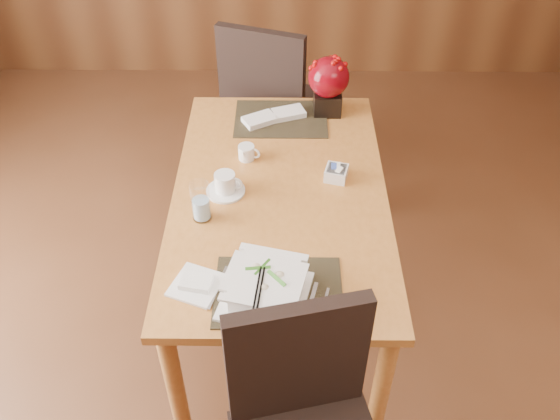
{
  "coord_description": "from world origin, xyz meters",
  "views": [
    {
      "loc": [
        0.02,
        -1.31,
        2.36
      ],
      "look_at": [
        0.0,
        0.35,
        0.87
      ],
      "focal_mm": 38.0,
      "sensor_mm": 36.0,
      "label": 1
    }
  ],
  "objects_px": {
    "soup_setting": "(265,287)",
    "creamer_jug": "(246,152)",
    "berry_decor": "(328,82)",
    "dining_table": "(280,209)",
    "coffee_cup": "(225,184)",
    "water_glass": "(201,201)",
    "sugar_caddy": "(336,173)",
    "bread_plate": "(197,285)",
    "far_chair": "(270,99)"
  },
  "relations": [
    {
      "from": "creamer_jug",
      "to": "water_glass",
      "type": "bearing_deg",
      "value": -94.2
    },
    {
      "from": "creamer_jug",
      "to": "coffee_cup",
      "type": "bearing_deg",
      "value": -90.57
    },
    {
      "from": "coffee_cup",
      "to": "water_glass",
      "type": "height_order",
      "value": "water_glass"
    },
    {
      "from": "bread_plate",
      "to": "far_chair",
      "type": "relative_size",
      "value": 0.16
    },
    {
      "from": "soup_setting",
      "to": "far_chair",
      "type": "xyz_separation_m",
      "value": [
        -0.02,
        1.57,
        -0.21
      ]
    },
    {
      "from": "dining_table",
      "to": "far_chair",
      "type": "height_order",
      "value": "far_chair"
    },
    {
      "from": "bread_plate",
      "to": "water_glass",
      "type": "bearing_deg",
      "value": 92.82
    },
    {
      "from": "soup_setting",
      "to": "bread_plate",
      "type": "relative_size",
      "value": 2.09
    },
    {
      "from": "soup_setting",
      "to": "bread_plate",
      "type": "xyz_separation_m",
      "value": [
        -0.25,
        0.05,
        -0.05
      ]
    },
    {
      "from": "coffee_cup",
      "to": "creamer_jug",
      "type": "xyz_separation_m",
      "value": [
        0.08,
        0.23,
        -0.01
      ]
    },
    {
      "from": "dining_table",
      "to": "creamer_jug",
      "type": "distance_m",
      "value": 0.31
    },
    {
      "from": "dining_table",
      "to": "bread_plate",
      "type": "xyz_separation_m",
      "value": [
        -0.29,
        -0.52,
        0.1
      ]
    },
    {
      "from": "berry_decor",
      "to": "sugar_caddy",
      "type": "bearing_deg",
      "value": -88.52
    },
    {
      "from": "soup_setting",
      "to": "sugar_caddy",
      "type": "distance_m",
      "value": 0.73
    },
    {
      "from": "soup_setting",
      "to": "creamer_jug",
      "type": "xyz_separation_m",
      "value": [
        -0.11,
        0.81,
        -0.02
      ]
    },
    {
      "from": "soup_setting",
      "to": "creamer_jug",
      "type": "relative_size",
      "value": 3.71
    },
    {
      "from": "dining_table",
      "to": "soup_setting",
      "type": "xyz_separation_m",
      "value": [
        -0.04,
        -0.58,
        0.15
      ]
    },
    {
      "from": "far_chair",
      "to": "sugar_caddy",
      "type": "bearing_deg",
      "value": 127.86
    },
    {
      "from": "water_glass",
      "to": "berry_decor",
      "type": "height_order",
      "value": "berry_decor"
    },
    {
      "from": "far_chair",
      "to": "bread_plate",
      "type": "bearing_deg",
      "value": 100.49
    },
    {
      "from": "sugar_caddy",
      "to": "berry_decor",
      "type": "height_order",
      "value": "berry_decor"
    },
    {
      "from": "water_glass",
      "to": "dining_table",
      "type": "bearing_deg",
      "value": 28.1
    },
    {
      "from": "dining_table",
      "to": "coffee_cup",
      "type": "height_order",
      "value": "coffee_cup"
    },
    {
      "from": "coffee_cup",
      "to": "creamer_jug",
      "type": "bearing_deg",
      "value": 71.97
    },
    {
      "from": "water_glass",
      "to": "sugar_caddy",
      "type": "bearing_deg",
      "value": 24.95
    },
    {
      "from": "dining_table",
      "to": "bread_plate",
      "type": "relative_size",
      "value": 9.01
    },
    {
      "from": "far_chair",
      "to": "water_glass",
      "type": "bearing_deg",
      "value": 97.04
    },
    {
      "from": "water_glass",
      "to": "bread_plate",
      "type": "bearing_deg",
      "value": -87.18
    },
    {
      "from": "coffee_cup",
      "to": "berry_decor",
      "type": "bearing_deg",
      "value": 53.87
    },
    {
      "from": "bread_plate",
      "to": "coffee_cup",
      "type": "bearing_deg",
      "value": 83.1
    },
    {
      "from": "coffee_cup",
      "to": "water_glass",
      "type": "xyz_separation_m",
      "value": [
        -0.08,
        -0.16,
        0.05
      ]
    },
    {
      "from": "creamer_jug",
      "to": "berry_decor",
      "type": "distance_m",
      "value": 0.56
    },
    {
      "from": "sugar_caddy",
      "to": "dining_table",
      "type": "bearing_deg",
      "value": -159.33
    },
    {
      "from": "far_chair",
      "to": "coffee_cup",
      "type": "bearing_deg",
      "value": 99.65
    },
    {
      "from": "coffee_cup",
      "to": "far_chair",
      "type": "xyz_separation_m",
      "value": [
        0.16,
        0.99,
        -0.19
      ]
    },
    {
      "from": "water_glass",
      "to": "far_chair",
      "type": "height_order",
      "value": "far_chair"
    },
    {
      "from": "dining_table",
      "to": "coffee_cup",
      "type": "xyz_separation_m",
      "value": [
        -0.23,
        -0.0,
        0.14
      ]
    },
    {
      "from": "sugar_caddy",
      "to": "far_chair",
      "type": "bearing_deg",
      "value": 108.86
    },
    {
      "from": "dining_table",
      "to": "bread_plate",
      "type": "bearing_deg",
      "value": -119.01
    },
    {
      "from": "berry_decor",
      "to": "bread_plate",
      "type": "bearing_deg",
      "value": -114.37
    },
    {
      "from": "coffee_cup",
      "to": "sugar_caddy",
      "type": "bearing_deg",
      "value": 11.42
    },
    {
      "from": "soup_setting",
      "to": "sugar_caddy",
      "type": "xyz_separation_m",
      "value": [
        0.29,
        0.67,
        -0.03
      ]
    },
    {
      "from": "berry_decor",
      "to": "far_chair",
      "type": "xyz_separation_m",
      "value": [
        -0.29,
        0.37,
        -0.32
      ]
    },
    {
      "from": "berry_decor",
      "to": "dining_table",
      "type": "bearing_deg",
      "value": -110.15
    },
    {
      "from": "soup_setting",
      "to": "berry_decor",
      "type": "distance_m",
      "value": 1.23
    },
    {
      "from": "coffee_cup",
      "to": "far_chair",
      "type": "bearing_deg",
      "value": 80.64
    },
    {
      "from": "coffee_cup",
      "to": "bread_plate",
      "type": "xyz_separation_m",
      "value": [
        -0.06,
        -0.52,
        -0.03
      ]
    },
    {
      "from": "soup_setting",
      "to": "coffee_cup",
      "type": "xyz_separation_m",
      "value": [
        -0.18,
        0.57,
        -0.02
      ]
    },
    {
      "from": "dining_table",
      "to": "berry_decor",
      "type": "height_order",
      "value": "berry_decor"
    },
    {
      "from": "coffee_cup",
      "to": "berry_decor",
      "type": "relative_size",
      "value": 0.56
    }
  ]
}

